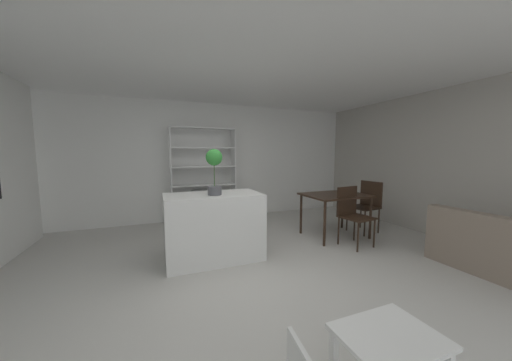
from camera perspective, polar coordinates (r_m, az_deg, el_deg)
ground_plane at (r=3.30m, az=-0.96°, el=-20.62°), size 10.05×10.05×0.00m
ceiling_slab at (r=3.17m, az=-1.06°, el=27.45°), size 7.30×6.05×0.06m
back_partition at (r=5.86m, az=-11.40°, el=4.17°), size 7.30×0.06×2.61m
right_partition_gray at (r=5.42m, az=37.75°, el=2.90°), size 0.06×6.05×2.61m
kitchen_island at (r=3.65m, az=-9.54°, el=-10.25°), size 1.31×0.72×0.93m
potted_plant_on_island at (r=3.43m, az=-9.44°, el=3.15°), size 0.22×0.22×0.62m
open_bookshelf at (r=5.57m, az=-11.84°, el=-0.16°), size 1.36×0.37×2.04m
child_table at (r=1.86m, az=27.82°, el=-30.74°), size 0.55×0.43×0.48m
dining_table at (r=4.73m, az=17.48°, el=-3.96°), size 1.08×0.83×0.77m
dining_chair_window_side at (r=5.27m, az=23.84°, el=-4.43°), size 0.51×0.51×0.96m
dining_chair_near at (r=4.43m, az=20.86°, el=-6.37°), size 0.50×0.50×0.95m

